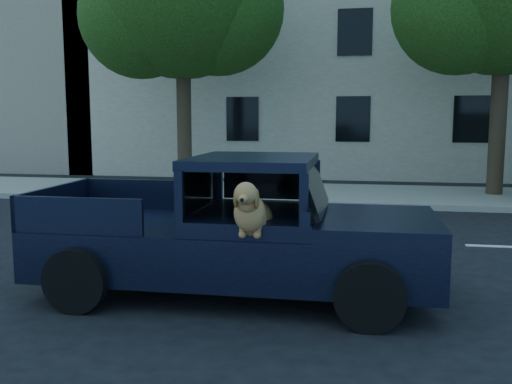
{
  "coord_description": "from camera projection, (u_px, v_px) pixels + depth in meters",
  "views": [
    {
      "loc": [
        1.31,
        -7.14,
        2.32
      ],
      "look_at": [
        0.08,
        -0.5,
        1.41
      ],
      "focal_mm": 40.0,
      "sensor_mm": 36.0,
      "label": 1
    }
  ],
  "objects": [
    {
      "name": "far_sidewalk",
      "position": [
        314.0,
        194.0,
        16.46
      ],
      "size": [
        60.0,
        4.0,
        0.15
      ],
      "primitive_type": "cube",
      "color": "gray",
      "rests_on": "ground"
    },
    {
      "name": "lane_stripes",
      "position": [
        397.0,
        243.0,
        10.46
      ],
      "size": [
        21.6,
        0.14,
        0.01
      ],
      "primitive_type": null,
      "color": "silver",
      "rests_on": "ground"
    },
    {
      "name": "pickup_truck",
      "position": [
        229.0,
        249.0,
        7.36
      ],
      "size": [
        5.06,
        2.58,
        1.81
      ],
      "rotation": [
        0.0,
        0.0,
        0.0
      ],
      "color": "black",
      "rests_on": "ground"
    },
    {
      "name": "street_tree_left",
      "position": [
        183.0,
        0.0,
        16.84
      ],
      "size": [
        6.0,
        5.2,
        8.6
      ],
      "color": "#332619",
      "rests_on": "ground"
    },
    {
      "name": "ground",
      "position": [
        257.0,
        293.0,
        7.51
      ],
      "size": [
        120.0,
        120.0,
        0.0
      ],
      "primitive_type": "plane",
      "color": "black",
      "rests_on": "ground"
    },
    {
      "name": "building_main",
      "position": [
        407.0,
        60.0,
        22.45
      ],
      "size": [
        26.0,
        6.0,
        9.0
      ],
      "primitive_type": "cube",
      "color": "beige",
      "rests_on": "ground"
    }
  ]
}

